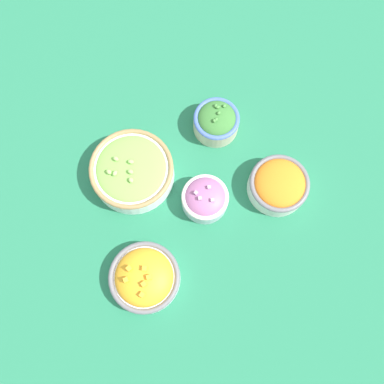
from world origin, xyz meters
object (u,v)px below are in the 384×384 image
bowl_squash (144,277)px  bowl_lettuce (132,171)px  bowl_red_onion (205,198)px  bowl_broccoli (216,121)px  bowl_carrots (279,185)px

bowl_squash → bowl_lettuce: (-0.11, -0.23, 0.01)m
bowl_red_onion → bowl_lettuce: bearing=-55.9°
bowl_red_onion → bowl_broccoli: size_ratio=0.98×
bowl_carrots → bowl_red_onion: bearing=-23.6°
bowl_broccoli → bowl_squash: 0.42m
bowl_red_onion → bowl_squash: (0.22, 0.07, -0.01)m
bowl_red_onion → bowl_broccoli: 0.20m
bowl_carrots → bowl_lettuce: 0.35m
bowl_carrots → bowl_broccoli: size_ratio=1.25×
bowl_squash → bowl_lettuce: 0.25m
bowl_broccoli → bowl_squash: bowl_broccoli is taller
bowl_carrots → bowl_squash: bowl_squash is taller
bowl_carrots → bowl_lettuce: size_ratio=0.71×
bowl_broccoli → bowl_red_onion: bearing=47.0°
bowl_carrots → bowl_broccoli: bearing=-82.7°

